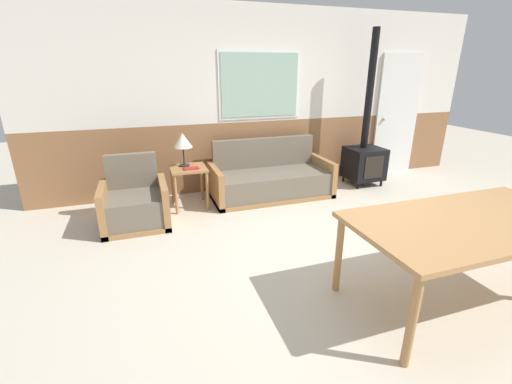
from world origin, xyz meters
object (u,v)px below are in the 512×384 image
(dining_table, at_px, (472,226))
(wood_stove, at_px, (365,154))
(side_table, at_px, (189,175))
(table_lamp, at_px, (183,141))
(couch, at_px, (271,180))
(armchair, at_px, (135,205))

(dining_table, height_order, wood_stove, wood_stove)
(side_table, height_order, dining_table, dining_table)
(side_table, relative_size, table_lamp, 1.25)
(wood_stove, bearing_deg, dining_table, -110.13)
(couch, relative_size, armchair, 2.13)
(armchair, height_order, side_table, armchair)
(couch, distance_m, dining_table, 2.90)
(side_table, bearing_deg, table_lamp, 114.71)
(couch, distance_m, wood_stove, 1.69)
(table_lamp, xyz_separation_m, wood_stove, (2.92, 0.02, -0.41))
(side_table, distance_m, dining_table, 3.32)
(armchair, bearing_deg, couch, -2.45)
(couch, xyz_separation_m, armchair, (-1.94, -0.40, 0.00))
(dining_table, bearing_deg, table_lamp, 123.35)
(side_table, xyz_separation_m, wood_stove, (2.88, 0.10, 0.05))
(table_lamp, height_order, dining_table, table_lamp)
(table_lamp, bearing_deg, armchair, -146.67)
(armchair, bearing_deg, wood_stove, -6.89)
(armchair, distance_m, dining_table, 3.53)
(table_lamp, relative_size, dining_table, 0.24)
(couch, relative_size, dining_table, 0.92)
(table_lamp, xyz_separation_m, dining_table, (1.87, -2.85, -0.25))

